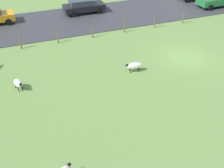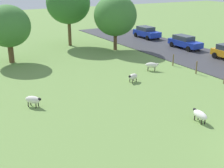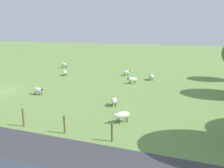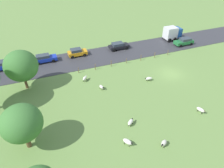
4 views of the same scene
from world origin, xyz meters
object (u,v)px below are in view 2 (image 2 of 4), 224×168
car_4 (185,42)px  sheep_7 (152,65)px  tree_5 (115,16)px  tree_1 (8,26)px  sheep_2 (133,77)px  car_0 (147,32)px  sheep_6 (33,100)px  sheep_1 (200,115)px  tree_0 (68,3)px

car_4 → sheep_7: bearing=-149.3°
sheep_7 → tree_5: tree_5 is taller
sheep_7 → tree_5: (1.53, 9.33, 3.59)m
tree_1 → tree_5: size_ratio=0.90×
sheep_2 → car_0: size_ratio=0.25×
sheep_2 → sheep_6: sheep_6 is taller
sheep_7 → car_0: car_0 is taller
sheep_7 → tree_5: size_ratio=0.19×
tree_5 → car_4: size_ratio=1.44×
car_4 → sheep_6: bearing=-159.0°
tree_1 → car_0: bearing=10.5°
sheep_6 → tree_5: size_ratio=0.18×
car_0 → car_4: (-0.03, -7.99, -0.03)m
car_0 → sheep_2: bearing=-129.6°
sheep_2 → tree_1: bearing=122.6°
sheep_1 → car_0: car_0 is taller
sheep_1 → tree_1: bearing=108.7°
car_4 → sheep_1: bearing=-130.5°
sheep_2 → sheep_6: bearing=-174.3°
sheep_1 → tree_1: 21.28m
sheep_6 → sheep_2: bearing=5.7°
car_0 → tree_0: bearing=175.0°
sheep_7 → tree_0: tree_0 is taller
car_0 → sheep_7: bearing=-124.7°
sheep_6 → car_4: bearing=21.0°
tree_1 → car_0: size_ratio=1.33×
tree_0 → sheep_7: bearing=-81.2°
tree_0 → car_0: tree_0 is taller
sheep_6 → car_0: car_0 is taller
sheep_6 → car_4: size_ratio=0.26×
sheep_1 → car_4: bearing=49.5°
tree_5 → car_4: bearing=-25.9°
sheep_6 → tree_5: (13.70, 12.04, 3.64)m
sheep_2 → tree_1: (-7.43, 11.62, 3.28)m
sheep_2 → tree_5: (4.90, 11.16, 3.68)m
sheep_2 → car_0: (12.73, 15.37, 0.43)m
sheep_6 → tree_5: 18.60m
tree_5 → sheep_2: bearing=-113.7°
sheep_6 → car_0: size_ratio=0.27×
tree_0 → tree_5: bearing=-54.2°
tree_1 → tree_0: bearing=29.2°
sheep_7 → car_0: (9.36, 13.54, 0.35)m
sheep_7 → sheep_6: bearing=-167.4°
tree_1 → car_4: tree_1 is taller
car_0 → car_4: 7.99m
sheep_7 → tree_0: bearing=98.8°
sheep_2 → sheep_7: bearing=28.5°
sheep_1 → car_4: (13.38, 15.67, 0.39)m
sheep_6 → sheep_7: sheep_7 is taller
tree_5 → car_0: bearing=28.3°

